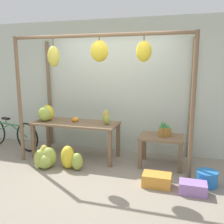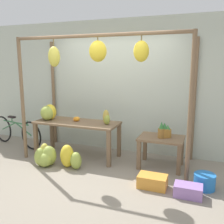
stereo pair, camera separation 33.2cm
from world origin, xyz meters
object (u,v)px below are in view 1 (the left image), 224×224
at_px(orange_pile, 75,120).
at_px(fruit_crate_purple, 193,188).
at_px(pineapple_cluster, 165,130).
at_px(fruit_crate_white, 157,180).
at_px(parked_bicycle, 11,133).
at_px(banana_pile_ground_left, 45,158).
at_px(blue_bucket, 207,178).
at_px(papaya_pile, 106,118).
at_px(banana_pile_ground_right, 71,159).
at_px(banana_pile_on_table, 46,113).

bearing_deg(orange_pile, fruit_crate_purple, -21.42).
distance_m(orange_pile, pineapple_cluster, 1.78).
height_order(fruit_crate_white, parked_bicycle, parked_bicycle).
height_order(banana_pile_ground_left, fruit_crate_purple, banana_pile_ground_left).
bearing_deg(pineapple_cluster, banana_pile_ground_left, -161.51).
bearing_deg(parked_bicycle, blue_bucket, -8.98).
xyz_separation_m(papaya_pile, fruit_crate_purple, (1.61, -0.86, -0.77)).
bearing_deg(parked_bicycle, banana_pile_ground_right, -20.57).
distance_m(orange_pile, banana_pile_ground_right, 0.86).
xyz_separation_m(banana_pile_on_table, blue_bucket, (3.11, -0.50, -0.77)).
distance_m(banana_pile_on_table, banana_pile_ground_left, 0.98).
bearing_deg(blue_bucket, banana_pile_ground_left, -177.89).
bearing_deg(orange_pile, pineapple_cluster, 0.67).
relative_size(orange_pile, blue_bucket, 0.39).
distance_m(banana_pile_ground_right, fruit_crate_purple, 2.13).
bearing_deg(banana_pile_ground_left, orange_pile, 65.36).
xyz_separation_m(orange_pile, fruit_crate_purple, (2.28, -0.90, -0.69)).
bearing_deg(banana_pile_ground_left, pineapple_cluster, 18.49).
bearing_deg(fruit_crate_purple, orange_pile, 158.58).
bearing_deg(banana_pile_ground_right, papaya_pile, 48.55).
xyz_separation_m(banana_pile_ground_left, fruit_crate_white, (2.06, -0.13, -0.08)).
height_order(orange_pile, parked_bicycle, orange_pile).
relative_size(banana_pile_ground_right, papaya_pile, 1.76).
bearing_deg(papaya_pile, banana_pile_ground_right, -131.45).
xyz_separation_m(banana_pile_ground_right, fruit_crate_white, (1.57, -0.21, -0.10)).
xyz_separation_m(banana_pile_ground_left, banana_pile_ground_right, (0.49, 0.08, 0.02)).
bearing_deg(banana_pile_ground_right, banana_pile_on_table, 146.03).
bearing_deg(orange_pile, papaya_pile, -3.36).
relative_size(pineapple_cluster, blue_bucket, 0.93).
relative_size(banana_pile_on_table, blue_bucket, 1.35).
distance_m(banana_pile_ground_right, blue_bucket, 2.32).
xyz_separation_m(pineapple_cluster, parked_bicycle, (-3.42, 0.06, -0.35)).
bearing_deg(banana_pile_on_table, papaya_pile, 1.50).
distance_m(banana_pile_on_table, pineapple_cluster, 2.39).
bearing_deg(banana_pile_on_table, fruit_crate_white, -17.40).
xyz_separation_m(orange_pile, parked_bicycle, (-1.64, 0.08, -0.44)).
bearing_deg(orange_pile, banana_pile_ground_right, -73.65).
relative_size(banana_pile_on_table, pineapple_cluster, 1.45).
bearing_deg(banana_pile_ground_left, parked_bicycle, 150.37).
xyz_separation_m(banana_pile_on_table, banana_pile_ground_right, (0.78, -0.53, -0.70)).
height_order(pineapple_cluster, banana_pile_ground_right, pineapple_cluster).
relative_size(banana_pile_on_table, orange_pile, 3.44).
xyz_separation_m(pineapple_cluster, fruit_crate_purple, (0.51, -0.92, -0.60)).
distance_m(banana_pile_ground_right, fruit_crate_white, 1.59).
bearing_deg(fruit_crate_white, banana_pile_on_table, 162.60).
bearing_deg(blue_bucket, orange_pile, 167.10).
bearing_deg(pineapple_cluster, fruit_crate_white, -91.94).
relative_size(orange_pile, pineapple_cluster, 0.42).
height_order(banana_pile_on_table, fruit_crate_white, banana_pile_on_table).
xyz_separation_m(banana_pile_ground_left, papaya_pile, (0.98, 0.64, 0.68)).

